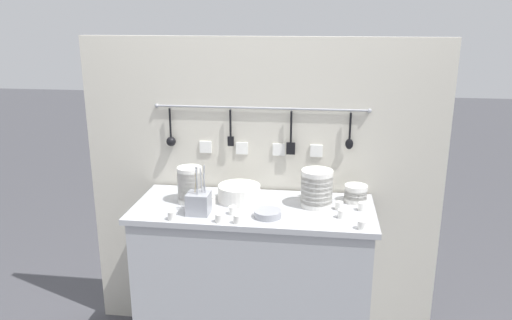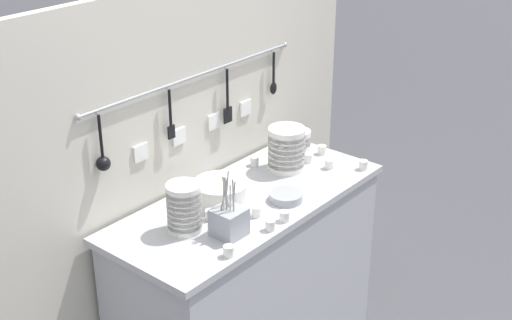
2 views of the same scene
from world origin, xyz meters
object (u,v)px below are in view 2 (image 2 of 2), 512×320
at_px(bowl_stack_nested_right, 298,140).
at_px(cup_beside_plates, 255,161).
at_px(cup_centre, 256,211).
at_px(cup_back_right, 284,216).
at_px(bowl_stack_tall_left, 287,149).
at_px(cup_edge_far, 308,158).
at_px(bowl_stack_wide_centre, 184,208).
at_px(steel_mixing_bowl, 286,197).
at_px(cup_by_caddy, 209,214).
at_px(cutlery_caddy, 229,221).
at_px(cup_mid_row, 270,225).
at_px(plate_stack, 220,192).
at_px(cup_front_right, 229,251).
at_px(cup_front_left, 322,150).
at_px(cup_edge_near, 363,165).
at_px(cup_back_left, 329,164).

relative_size(bowl_stack_nested_right, cup_beside_plates, 2.87).
distance_m(cup_centre, cup_back_right, 0.12).
xyz_separation_m(bowl_stack_tall_left, cup_edge_far, (0.12, -0.03, -0.08)).
bearing_deg(bowl_stack_wide_centre, steel_mixing_bowl, -19.17).
distance_m(steel_mixing_bowl, cup_by_caddy, 0.35).
height_order(bowl_stack_nested_right, cutlery_caddy, cutlery_caddy).
distance_m(bowl_stack_wide_centre, cup_mid_row, 0.34).
relative_size(steel_mixing_bowl, cup_beside_plates, 3.24).
xyz_separation_m(bowl_stack_tall_left, plate_stack, (-0.42, 0.02, -0.06)).
bearing_deg(plate_stack, cup_back_right, -82.32).
relative_size(plate_stack, cup_edge_far, 5.38).
xyz_separation_m(cup_front_right, cup_back_right, (0.33, 0.00, 0.00)).
distance_m(cup_front_left, cup_centre, 0.67).
relative_size(cup_edge_near, cup_beside_plates, 1.00).
height_order(bowl_stack_nested_right, plate_stack, bowl_stack_nested_right).
bearing_deg(bowl_stack_tall_left, cup_front_right, -158.31).
xyz_separation_m(plate_stack, steel_mixing_bowl, (0.18, -0.21, -0.03)).
xyz_separation_m(plate_stack, cup_edge_near, (0.64, -0.29, -0.02)).
xyz_separation_m(cup_front_right, cup_back_left, (0.84, 0.14, 0.00)).
distance_m(bowl_stack_nested_right, cup_front_left, 0.13).
height_order(bowl_stack_tall_left, cup_back_left, bowl_stack_tall_left).
bearing_deg(bowl_stack_nested_right, bowl_stack_tall_left, -156.45).
bearing_deg(cup_beside_plates, cup_front_left, -28.83).
bearing_deg(cup_beside_plates, cup_edge_near, -55.10).
height_order(bowl_stack_wide_centre, cup_edge_near, bowl_stack_wide_centre).
height_order(steel_mixing_bowl, cup_front_left, cup_front_left).
height_order(cup_edge_near, cup_edge_far, same).
bearing_deg(cup_back_left, cup_front_right, -170.84).
relative_size(plate_stack, cup_front_right, 5.38).
xyz_separation_m(cutlery_caddy, cup_back_left, (0.73, 0.04, -0.04)).
bearing_deg(cup_front_left, cup_back_left, -133.02).
height_order(cup_edge_far, cup_back_left, same).
relative_size(bowl_stack_wide_centre, cup_beside_plates, 4.61).
relative_size(plate_stack, cup_back_left, 5.38).
height_order(cup_front_left, cup_edge_far, same).
height_order(bowl_stack_tall_left, cup_by_caddy, bowl_stack_tall_left).
xyz_separation_m(bowl_stack_tall_left, cup_mid_row, (-0.47, -0.28, -0.08)).
relative_size(bowl_stack_nested_right, cutlery_caddy, 0.49).
distance_m(cup_edge_far, cup_front_right, 0.87).
bearing_deg(cup_front_right, cup_mid_row, 0.00).
bearing_deg(cup_centre, cutlery_caddy, -176.68).
height_order(bowl_stack_tall_left, plate_stack, bowl_stack_tall_left).
bearing_deg(cup_by_caddy, cup_mid_row, -69.48).
bearing_deg(cup_edge_far, steel_mixing_bowl, -157.50).
xyz_separation_m(plate_stack, cup_beside_plates, (0.36, 0.11, -0.02)).
height_order(bowl_stack_nested_right, cup_back_left, bowl_stack_nested_right).
height_order(cup_edge_near, cup_beside_plates, same).
relative_size(bowl_stack_nested_right, plate_stack, 0.53).
distance_m(cup_front_left, cup_back_right, 0.67).
bearing_deg(bowl_stack_wide_centre, cup_edge_near, -14.97).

